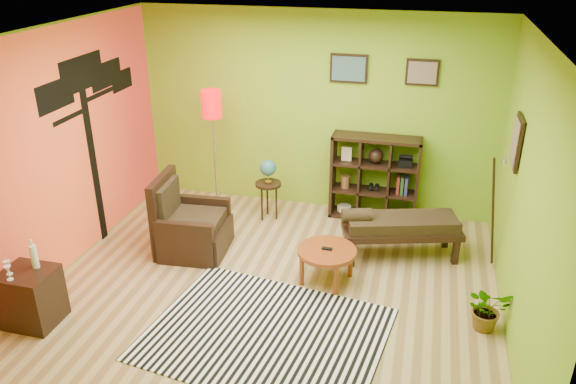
% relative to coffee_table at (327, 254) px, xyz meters
% --- Properties ---
extents(ground, '(5.00, 5.00, 0.00)m').
position_rel_coffee_table_xyz_m(ground, '(-0.57, -0.28, -0.36)').
color(ground, tan).
rests_on(ground, ground).
extents(room_shell, '(5.04, 4.54, 2.82)m').
position_rel_coffee_table_xyz_m(room_shell, '(-0.66, -0.26, 1.44)').
color(room_shell, '#7FAD20').
rests_on(room_shell, ground).
extents(zebra_rug, '(2.53, 2.09, 0.01)m').
position_rel_coffee_table_xyz_m(zebra_rug, '(-0.40, -1.10, -0.35)').
color(zebra_rug, white).
rests_on(zebra_rug, ground).
extents(coffee_table, '(0.67, 0.67, 0.43)m').
position_rel_coffee_table_xyz_m(coffee_table, '(0.00, 0.00, 0.00)').
color(coffee_table, '#853712').
rests_on(coffee_table, ground).
extents(armchair, '(0.88, 0.88, 0.99)m').
position_rel_coffee_table_xyz_m(armchair, '(-1.80, 0.27, -0.06)').
color(armchair, black).
rests_on(armchair, ground).
extents(side_cabinet, '(0.51, 0.46, 0.92)m').
position_rel_coffee_table_xyz_m(side_cabinet, '(-2.77, -1.49, -0.05)').
color(side_cabinet, black).
rests_on(side_cabinet, ground).
extents(floor_lamp, '(0.27, 0.27, 1.80)m').
position_rel_coffee_table_xyz_m(floor_lamp, '(-1.84, 1.31, 1.10)').
color(floor_lamp, silver).
rests_on(floor_lamp, ground).
extents(globe_table, '(0.36, 0.36, 0.88)m').
position_rel_coffee_table_xyz_m(globe_table, '(-1.08, 1.36, 0.31)').
color(globe_table, black).
rests_on(globe_table, ground).
extents(cube_shelf, '(1.20, 0.35, 1.20)m').
position_rel_coffee_table_xyz_m(cube_shelf, '(0.34, 1.75, 0.24)').
color(cube_shelf, black).
rests_on(cube_shelf, ground).
extents(bench, '(1.52, 0.90, 0.66)m').
position_rel_coffee_table_xyz_m(bench, '(0.74, 0.76, 0.07)').
color(bench, black).
rests_on(bench, ground).
extents(potted_plant, '(0.58, 0.61, 0.37)m').
position_rel_coffee_table_xyz_m(potted_plant, '(1.73, -0.45, -0.17)').
color(potted_plant, '#26661E').
rests_on(potted_plant, ground).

